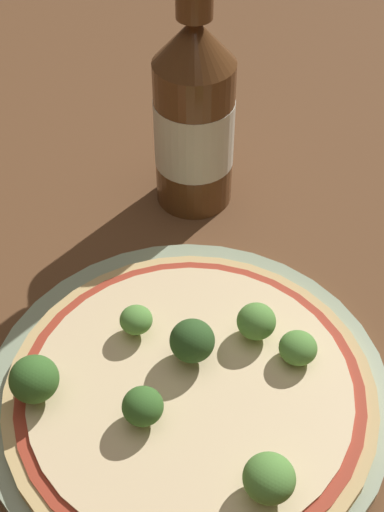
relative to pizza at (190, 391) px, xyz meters
name	(u,v)px	position (x,y,z in m)	size (l,w,h in m)	color
ground_plane	(150,394)	(-0.01, 0.03, -0.02)	(3.00, 3.00, 0.00)	brown
plate	(188,391)	(0.01, 0.01, -0.01)	(0.30, 0.30, 0.01)	#93A384
pizza	(190,391)	(0.00, 0.00, 0.00)	(0.27, 0.27, 0.01)	tan
broccoli_floret_0	(34,379)	(-0.07, 0.08, 0.03)	(0.03, 0.03, 0.04)	#6B8E51
broccoli_floret_1	(298,348)	(0.06, -0.05, 0.02)	(0.03, 0.03, 0.02)	#6B8E51
broccoli_floret_2	(192,341)	(0.02, 0.01, 0.03)	(0.03, 0.03, 0.04)	#6B8E51
broccoli_floret_3	(256,321)	(0.07, -0.02, 0.02)	(0.03, 0.03, 0.03)	#6B8E51
broccoli_floret_4	(136,320)	(0.02, 0.06, 0.02)	(0.02, 0.02, 0.02)	#6B8E51
broccoli_floret_5	(143,406)	(-0.04, 0.01, 0.02)	(0.03, 0.03, 0.03)	#6B8E51
broccoli_floret_6	(269,478)	(-0.04, -0.08, 0.02)	(0.03, 0.03, 0.03)	#6B8E51
beer_bottle	(194,115)	(0.20, 0.13, 0.07)	(0.07, 0.07, 0.24)	#563319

